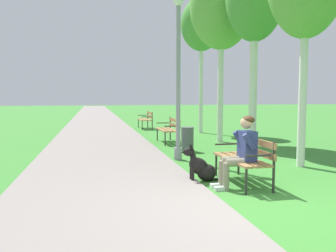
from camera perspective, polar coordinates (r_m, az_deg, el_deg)
ground_plane at (r=5.03m, az=15.20°, el=-13.53°), size 120.00×120.00×0.00m
paved_path at (r=28.26m, az=-11.89°, el=1.62°), size 3.29×60.00×0.04m
park_bench_near at (r=6.40m, az=12.69°, el=-4.79°), size 0.55×1.50×0.85m
park_bench_mid at (r=11.76m, az=0.25°, el=-0.31°), size 0.55×1.50×0.85m
park_bench_far at (r=16.97m, az=-3.64°, el=1.28°), size 0.55×1.50×0.85m
person_seated_on_near_bench at (r=6.04m, az=12.03°, el=-3.73°), size 0.74×0.49×1.25m
dog_black at (r=6.48m, az=5.52°, el=-6.85°), size 0.83×0.30×0.71m
lamp_post_near at (r=8.54m, az=1.71°, el=8.45°), size 0.24×0.24×4.07m
birch_tree_fourth at (r=12.53m, az=8.85°, el=19.11°), size 2.16×2.16×6.21m
birch_tree_fifth at (r=15.34m, az=5.56°, el=16.26°), size 1.76×1.75×5.78m
litter_bin at (r=9.95m, az=3.23°, el=-2.19°), size 0.36×0.36×0.70m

